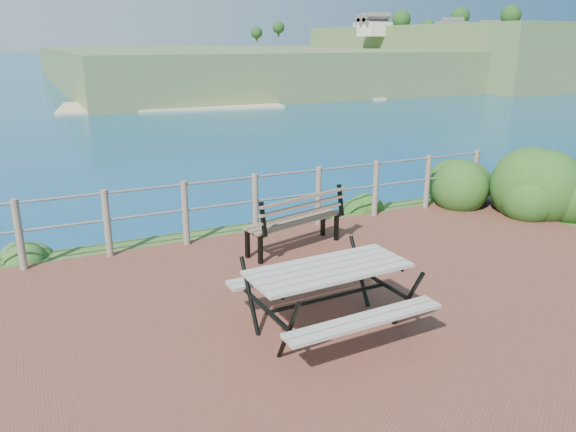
# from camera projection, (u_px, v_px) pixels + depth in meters

# --- Properties ---
(ground) EXTENTS (10.00, 7.00, 0.12)m
(ground) POSITION_uv_depth(u_px,v_px,m) (370.00, 324.00, 6.27)
(ground) COLOR brown
(ground) RESTS_ON ground
(ocean) EXTENTS (1200.00, 1200.00, 0.00)m
(ocean) POSITION_uv_depth(u_px,v_px,m) (20.00, 50.00, 178.45)
(ocean) COLOR #166E84
(ocean) RESTS_ON ground
(safety_railing) EXTENTS (9.40, 0.10, 1.00)m
(safety_railing) POSITION_uv_depth(u_px,v_px,m) (255.00, 201.00, 8.98)
(safety_railing) COLOR #6B5B4C
(safety_railing) RESTS_ON ground
(distant_bay) EXTENTS (290.00, 232.36, 24.00)m
(distant_bay) POSITION_uv_depth(u_px,v_px,m) (443.00, 51.00, 252.28)
(distant_bay) COLOR #466532
(distant_bay) RESTS_ON ground
(picnic_table) EXTENTS (1.76, 1.50, 0.73)m
(picnic_table) POSITION_uv_depth(u_px,v_px,m) (328.00, 292.00, 5.99)
(picnic_table) COLOR #9C958C
(picnic_table) RESTS_ON ground
(park_bench) EXTENTS (1.68, 0.81, 0.92)m
(park_bench) POSITION_uv_depth(u_px,v_px,m) (294.00, 211.00, 8.32)
(park_bench) COLOR brown
(park_bench) RESTS_ON ground
(shrub_right_front) EXTENTS (1.43, 1.43, 2.03)m
(shrub_right_front) POSITION_uv_depth(u_px,v_px,m) (543.00, 217.00, 10.07)
(shrub_right_front) COLOR #214615
(shrub_right_front) RESTS_ON ground
(shrub_right_edge) EXTENTS (1.17, 1.17, 1.67)m
(shrub_right_edge) POSITION_uv_depth(u_px,v_px,m) (468.00, 203.00, 10.93)
(shrub_right_edge) COLOR #214615
(shrub_right_edge) RESTS_ON ground
(shrub_lip_west) EXTENTS (0.69, 0.69, 0.39)m
(shrub_lip_west) POSITION_uv_depth(u_px,v_px,m) (31.00, 253.00, 8.36)
(shrub_lip_west) COLOR #1F501E
(shrub_lip_west) RESTS_ON ground
(shrub_lip_east) EXTENTS (0.70, 0.70, 0.42)m
(shrub_lip_east) POSITION_uv_depth(u_px,v_px,m) (360.00, 208.00, 10.63)
(shrub_lip_east) COLOR #214615
(shrub_lip_east) RESTS_ON ground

